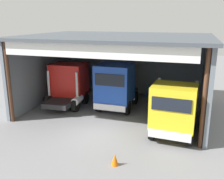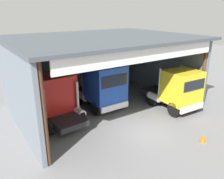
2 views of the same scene
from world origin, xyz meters
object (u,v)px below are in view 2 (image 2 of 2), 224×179
object	(u,v)px
tool_cart	(99,84)
truck_red_right_bay	(55,98)
truck_blue_center_bay	(103,86)
truck_yellow_center_left_bay	(177,90)
oil_drum	(103,84)
traffic_cone	(203,138)

from	to	relation	value
tool_cart	truck_red_right_bay	bearing A→B (deg)	-144.38
truck_blue_center_bay	tool_cart	world-z (taller)	truck_blue_center_bay
tool_cart	truck_blue_center_bay	bearing A→B (deg)	-117.04
truck_blue_center_bay	tool_cart	xyz separation A→B (m)	(2.12, 4.14, -1.39)
truck_blue_center_bay	tool_cart	size ratio (longest dim) A/B	5.21
truck_yellow_center_left_bay	tool_cart	world-z (taller)	truck_yellow_center_left_bay
truck_red_right_bay	truck_blue_center_bay	world-z (taller)	truck_blue_center_bay
oil_drum	traffic_cone	distance (m)	11.73
truck_yellow_center_left_bay	oil_drum	distance (m)	7.99
truck_yellow_center_left_bay	oil_drum	xyz separation A→B (m)	(-1.95, 7.66, -1.21)
tool_cart	oil_drum	bearing A→B (deg)	10.39
truck_yellow_center_left_bay	tool_cart	bearing A→B (deg)	-68.95
truck_blue_center_bay	truck_yellow_center_left_bay	size ratio (longest dim) A/B	1.01
truck_red_right_bay	truck_yellow_center_left_bay	xyz separation A→B (m)	(8.45, -3.27, -0.12)
oil_drum	tool_cart	bearing A→B (deg)	-169.61
truck_blue_center_bay	truck_yellow_center_left_bay	bearing A→B (deg)	143.39
truck_red_right_bay	traffic_cone	world-z (taller)	truck_red_right_bay
truck_blue_center_bay	oil_drum	world-z (taller)	truck_blue_center_bay
truck_red_right_bay	tool_cart	distance (m)	7.50
truck_blue_center_bay	oil_drum	distance (m)	5.18
oil_drum	traffic_cone	bearing A→B (deg)	-91.74
truck_red_right_bay	truck_yellow_center_left_bay	distance (m)	9.06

